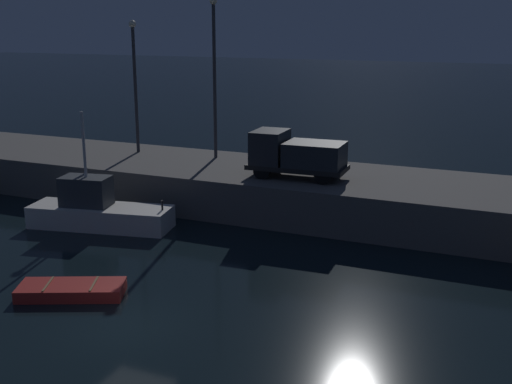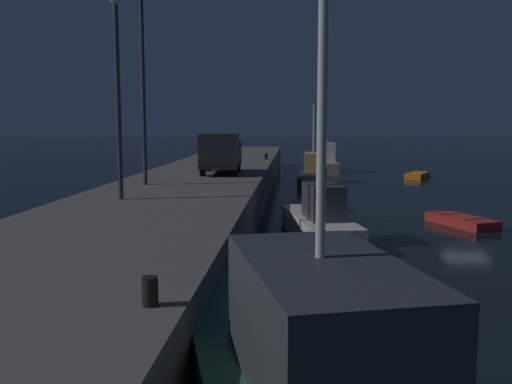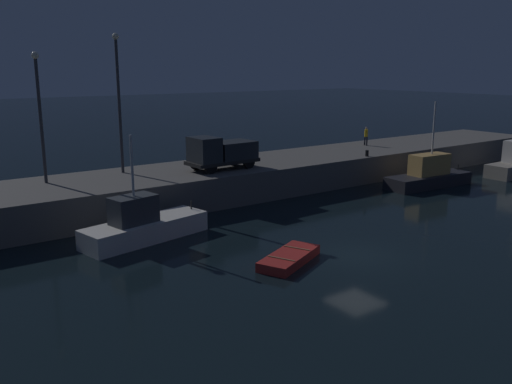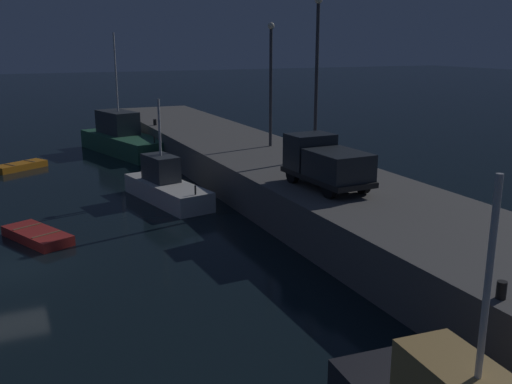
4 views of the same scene
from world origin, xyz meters
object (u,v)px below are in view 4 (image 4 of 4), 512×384
object	(u,v)px
utility_truck	(326,162)
bollard_west	(501,290)
dinghy_orange_near	(37,235)
lamp_post_east	(317,68)
lamp_post_west	(271,75)
rowboat_white_mid	(20,166)
bollard_central	(155,122)
fishing_boat_orange	(166,186)
fishing_trawler_red	(124,139)

from	to	relation	value
utility_truck	bollard_west	world-z (taller)	utility_truck
dinghy_orange_near	lamp_post_east	distance (m)	17.67
lamp_post_west	lamp_post_east	xyz separation A→B (m)	(5.27, 0.40, 0.66)
dinghy_orange_near	utility_truck	xyz separation A→B (m)	(4.29, 13.00, 3.21)
utility_truck	bollard_west	xyz separation A→B (m)	(12.80, -2.04, -0.99)
dinghy_orange_near	rowboat_white_mid	xyz separation A→B (m)	(-17.07, 0.05, 0.00)
lamp_post_east	bollard_central	bearing A→B (deg)	-164.87
utility_truck	bollard_west	bearing A→B (deg)	-9.07
utility_truck	bollard_west	distance (m)	12.99
utility_truck	fishing_boat_orange	bearing A→B (deg)	-147.17
dinghy_orange_near	lamp_post_west	xyz separation A→B (m)	(-7.18, 15.57, 6.67)
fishing_trawler_red	fishing_boat_orange	bearing A→B (deg)	-3.40
bollard_central	dinghy_orange_near	bearing A→B (deg)	-28.56
rowboat_white_mid	fishing_boat_orange	bearing A→B (deg)	30.10
fishing_boat_orange	lamp_post_west	bearing A→B (deg)	109.32
lamp_post_east	bollard_west	bearing A→B (deg)	-14.79
dinghy_orange_near	lamp_post_east	xyz separation A→B (m)	(-1.90, 15.97, 7.33)
fishing_trawler_red	lamp_post_west	size ratio (longest dim) A/B	1.37
fishing_trawler_red	rowboat_white_mid	size ratio (longest dim) A/B	2.82
bollard_west	lamp_post_west	bearing A→B (deg)	169.23
fishing_boat_orange	utility_truck	xyz separation A→B (m)	(8.62, 5.56, 2.58)
fishing_boat_orange	rowboat_white_mid	distance (m)	14.74
fishing_trawler_red	bollard_central	xyz separation A→B (m)	(0.41, 2.61, 1.29)
fishing_boat_orange	lamp_post_east	size ratio (longest dim) A/B	0.81
rowboat_white_mid	lamp_post_east	xyz separation A→B (m)	(15.17, 15.92, 7.33)
utility_truck	bollard_central	size ratio (longest dim) A/B	10.42
lamp_post_west	utility_truck	bearing A→B (deg)	-12.63
fishing_trawler_red	utility_truck	bearing A→B (deg)	10.43
fishing_trawler_red	lamp_post_east	bearing A→B (deg)	21.98
dinghy_orange_near	bollard_west	size ratio (longest dim) A/B	8.41
rowboat_white_mid	lamp_post_east	distance (m)	23.18
fishing_boat_orange	bollard_west	distance (m)	21.76
fishing_trawler_red	bollard_central	size ratio (longest dim) A/B	22.03
fishing_boat_orange	bollard_central	bearing A→B (deg)	167.33
fishing_trawler_red	fishing_boat_orange	world-z (taller)	fishing_trawler_red
lamp_post_west	bollard_west	distance (m)	25.10
lamp_post_west	bollard_west	xyz separation A→B (m)	(24.27, -4.61, -4.45)
fishing_trawler_red	bollard_west	size ratio (longest dim) A/B	21.88
dinghy_orange_near	fishing_trawler_red	bearing A→B (deg)	157.84
fishing_trawler_red	utility_truck	world-z (taller)	fishing_trawler_red
utility_truck	bollard_central	world-z (taller)	utility_truck
fishing_boat_orange	utility_truck	size ratio (longest dim) A/B	1.44
bollard_west	dinghy_orange_near	bearing A→B (deg)	-147.35
lamp_post_west	fishing_trawler_red	bearing A→B (deg)	-151.99
fishing_boat_orange	bollard_central	world-z (taller)	fishing_boat_orange
fishing_trawler_red	lamp_post_east	distance (m)	21.20
dinghy_orange_near	bollard_west	bearing A→B (deg)	32.65
fishing_trawler_red	dinghy_orange_near	size ratio (longest dim) A/B	2.60
fishing_trawler_red	rowboat_white_mid	distance (m)	9.14
lamp_post_west	lamp_post_east	bearing A→B (deg)	4.35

